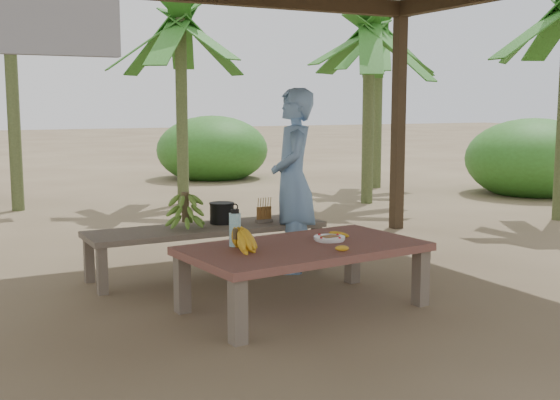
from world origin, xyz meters
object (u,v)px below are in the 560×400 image
plate (329,238)px  bench (207,232)px  work_table (304,253)px  water_flask (235,228)px  woman (293,181)px  cooking_pot (222,213)px  ripe_banana_bunch (235,239)px

plate → bench: bearing=111.2°
bench → plate: 1.41m
work_table → plate: size_ratio=7.63×
plate → water_flask: size_ratio=0.76×
bench → woman: woman is taller
bench → water_flask: water_flask is taller
work_table → cooking_pot: 1.45m
ripe_banana_bunch → plate: (0.82, 0.04, -0.07)m
cooking_pot → water_flask: bearing=-108.3°
plate → cooking_pot: cooking_pot is taller
plate → ripe_banana_bunch: bearing=-177.3°
work_table → bench: size_ratio=0.86×
plate → work_table: bearing=-168.7°
bench → cooking_pot: (0.18, 0.08, 0.15)m
bench → water_flask: size_ratio=6.80×
work_table → bench: (-0.25, 1.36, -0.04)m
ripe_banana_bunch → woman: bearing=46.2°
water_flask → woman: size_ratio=0.19×
cooking_pot → ripe_banana_bunch: bearing=-108.9°
work_table → water_flask: 0.56m
work_table → ripe_banana_bunch: ripe_banana_bunch is taller
work_table → woman: (0.52, 1.14, 0.42)m
plate → water_flask: (-0.74, 0.14, 0.12)m
bench → cooking_pot: size_ratio=9.89×
work_table → cooking_pot: (-0.07, 1.45, 0.11)m
work_table → water_flask: (-0.48, 0.19, 0.20)m
work_table → water_flask: size_ratio=5.83×
work_table → water_flask: water_flask is taller
water_flask → plate: bearing=-10.9°
work_table → ripe_banana_bunch: 0.58m
plate → cooking_pot: 1.43m
plate → water_flask: water_flask is taller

